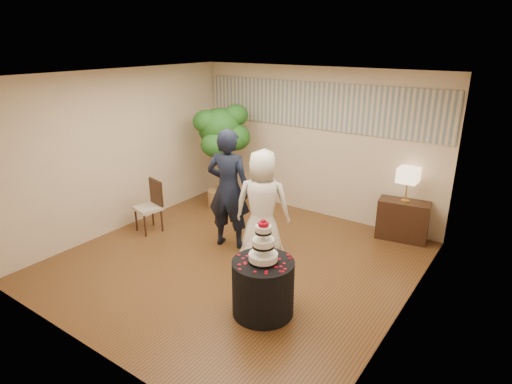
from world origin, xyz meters
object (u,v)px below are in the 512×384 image
Objects in this scene: table_lamp at (407,185)px; side_chair at (148,207)px; ficus_tree at (221,157)px; bride at (262,205)px; groom at (229,189)px; wedding_cake at (263,241)px; cake_table at (263,287)px; console at (403,220)px.

table_lamp is 0.62× the size of side_chair.
table_lamp is at bearing 9.76° from ficus_tree.
bride is 2.27m from ficus_tree.
ficus_tree reaches higher than groom.
cake_table is at bearing 0.00° from wedding_cake.
ficus_tree is 2.29× the size of side_chair.
wedding_cake reaches higher than table_lamp.
cake_table is at bearing -2.07° from side_chair.
wedding_cake reaches higher than side_chair.
ficus_tree is at bearing -170.24° from table_lamp.
bride is at bearing 23.50° from side_chair.
wedding_cake reaches higher than cake_table.
cake_table is 3.20m from console.
wedding_cake is at bearing -104.02° from table_lamp.
side_chair is (-0.32, -1.66, -0.60)m from ficus_tree.
side_chair is (-1.52, -0.40, -0.52)m from groom.
ficus_tree is (-2.71, 2.51, 0.70)m from cake_table.
console is at bearing -156.56° from groom.
side_chair is (-3.03, 0.84, -0.53)m from wedding_cake.
console is 0.39× the size of ficus_tree.
table_lamp reaches higher than cake_table.
bride is 2.08× the size of console.
table_lamp is at bearing -154.45° from bride.
side_chair is at bearing -149.24° from table_lamp.
wedding_cake is 0.67× the size of console.
table_lamp is at bearing -9.35° from console.
bride is 2.48m from table_lamp.
ficus_tree reaches higher than side_chair.
cake_table is at bearing -113.38° from console.
wedding_cake is 3.19m from side_chair.
side_chair is at bearing -158.59° from console.
console is at bearing 44.25° from side_chair.
bride is at bearing 124.52° from wedding_cake.
bride is at bearing -130.80° from table_lamp.
cake_table is 3.14m from side_chair.
groom is 0.68m from bride.
console is (2.29, 1.86, -0.64)m from groom.
ficus_tree is (-3.49, -0.60, 0.08)m from table_lamp.
ficus_tree reaches higher than cake_table.
cake_table is 0.64m from wedding_cake.
groom reaches higher than side_chair.
side_chair is at bearing 164.44° from cake_table.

